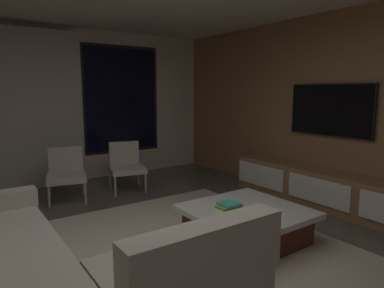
# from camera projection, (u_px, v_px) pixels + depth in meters

# --- Properties ---
(floor) EXTENTS (9.20, 9.20, 0.00)m
(floor) POSITION_uv_depth(u_px,v_px,m) (153.00, 271.00, 3.06)
(floor) COLOR #564C44
(back_wall_with_window) EXTENTS (6.60, 0.30, 2.70)m
(back_wall_with_window) POSITION_uv_depth(u_px,v_px,m) (46.00, 107.00, 5.75)
(back_wall_with_window) COLOR beige
(back_wall_with_window) RESTS_ON floor
(media_wall) EXTENTS (0.12, 7.80, 2.70)m
(media_wall) POSITION_uv_depth(u_px,v_px,m) (351.00, 110.00, 4.59)
(media_wall) COLOR #8E6642
(media_wall) RESTS_ON floor
(area_rug) EXTENTS (3.20, 3.80, 0.01)m
(area_rug) POSITION_uv_depth(u_px,v_px,m) (192.00, 264.00, 3.18)
(area_rug) COLOR beige
(area_rug) RESTS_ON floor
(sectional_couch) EXTENTS (1.98, 2.50, 0.82)m
(sectional_couch) POSITION_uv_depth(u_px,v_px,m) (46.00, 277.00, 2.43)
(sectional_couch) COLOR #A49C8C
(sectional_couch) RESTS_ON floor
(coffee_table) EXTENTS (1.16, 1.16, 0.36)m
(coffee_table) POSITION_uv_depth(u_px,v_px,m) (246.00, 224.00, 3.67)
(coffee_table) COLOR #4C2418
(coffee_table) RESTS_ON floor
(book_stack_on_coffee_table) EXTENTS (0.28, 0.19, 0.05)m
(book_stack_on_coffee_table) POSITION_uv_depth(u_px,v_px,m) (229.00, 205.00, 3.69)
(book_stack_on_coffee_table) COLOR #81A833
(book_stack_on_coffee_table) RESTS_ON coffee_table
(accent_chair_near_window) EXTENTS (0.65, 0.67, 0.78)m
(accent_chair_near_window) POSITION_uv_depth(u_px,v_px,m) (126.00, 164.00, 5.56)
(accent_chair_near_window) COLOR #B2ADA0
(accent_chair_near_window) RESTS_ON floor
(accent_chair_by_curtain) EXTENTS (0.66, 0.68, 0.78)m
(accent_chair_by_curtain) POSITION_uv_depth(u_px,v_px,m) (66.00, 171.00, 5.03)
(accent_chair_by_curtain) COLOR #B2ADA0
(accent_chair_by_curtain) RESTS_ON floor
(media_console) EXTENTS (0.46, 3.10, 0.52)m
(media_console) POSITION_uv_depth(u_px,v_px,m) (330.00, 192.00, 4.64)
(media_console) COLOR #8E6642
(media_console) RESTS_ON floor
(mounted_tv) EXTENTS (0.05, 1.26, 0.73)m
(mounted_tv) POSITION_uv_depth(u_px,v_px,m) (330.00, 110.00, 4.73)
(mounted_tv) COLOR black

